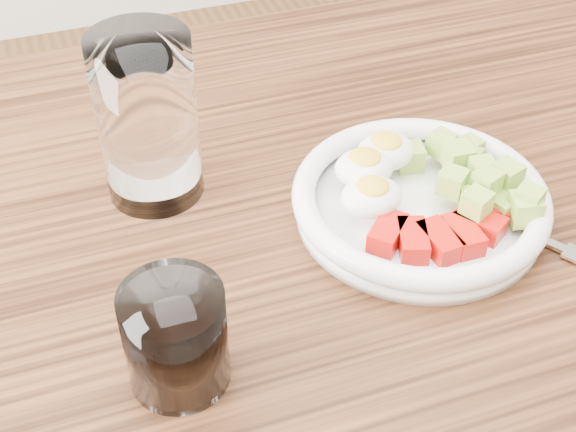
# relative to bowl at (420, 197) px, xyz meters

# --- Properties ---
(dining_table) EXTENTS (1.50, 0.90, 0.77)m
(dining_table) POSITION_rel_bowl_xyz_m (-0.12, -0.00, -0.12)
(dining_table) COLOR brown
(dining_table) RESTS_ON ground
(bowl) EXTENTS (0.25, 0.25, 0.06)m
(bowl) POSITION_rel_bowl_xyz_m (0.00, 0.00, 0.00)
(bowl) COLOR white
(bowl) RESTS_ON dining_table
(fork) EXTENTS (0.12, 0.16, 0.01)m
(fork) POSITION_rel_bowl_xyz_m (0.07, -0.04, -0.02)
(fork) COLOR black
(fork) RESTS_ON dining_table
(water_glass) EXTENTS (0.10, 0.10, 0.17)m
(water_glass) POSITION_rel_bowl_xyz_m (-0.23, 0.13, 0.06)
(water_glass) COLOR white
(water_glass) RESTS_ON dining_table
(coffee_glass) EXTENTS (0.08, 0.08, 0.09)m
(coffee_glass) POSITION_rel_bowl_xyz_m (-0.27, -0.11, 0.02)
(coffee_glass) COLOR white
(coffee_glass) RESTS_ON dining_table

